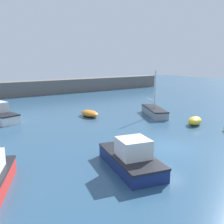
{
  "coord_description": "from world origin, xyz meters",
  "views": [
    {
      "loc": [
        -12.43,
        -11.81,
        6.08
      ],
      "look_at": [
        0.87,
        8.26,
        0.96
      ],
      "focal_mm": 40.0,
      "sensor_mm": 36.0,
      "label": 1
    }
  ],
  "objects_px": {
    "rowboat_white_midwater": "(90,113)",
    "motorboat_grey_hull": "(0,114)",
    "cabin_cruiser_white": "(131,158)",
    "fishing_dinghy_green": "(195,121)",
    "sailboat_twin_hulled": "(154,111)"
  },
  "relations": [
    {
      "from": "rowboat_white_midwater",
      "to": "sailboat_twin_hulled",
      "type": "xyz_separation_m",
      "value": [
        6.14,
        -3.51,
        0.13
      ]
    },
    {
      "from": "rowboat_white_midwater",
      "to": "fishing_dinghy_green",
      "type": "xyz_separation_m",
      "value": [
        6.6,
        -8.56,
        0.05
      ]
    },
    {
      "from": "rowboat_white_midwater",
      "to": "fishing_dinghy_green",
      "type": "distance_m",
      "value": 10.81
    },
    {
      "from": "cabin_cruiser_white",
      "to": "fishing_dinghy_green",
      "type": "height_order",
      "value": "cabin_cruiser_white"
    },
    {
      "from": "sailboat_twin_hulled",
      "to": "fishing_dinghy_green",
      "type": "xyz_separation_m",
      "value": [
        0.46,
        -5.05,
        -0.08
      ]
    },
    {
      "from": "sailboat_twin_hulled",
      "to": "motorboat_grey_hull",
      "type": "height_order",
      "value": "sailboat_twin_hulled"
    },
    {
      "from": "rowboat_white_midwater",
      "to": "motorboat_grey_hull",
      "type": "height_order",
      "value": "motorboat_grey_hull"
    },
    {
      "from": "rowboat_white_midwater",
      "to": "sailboat_twin_hulled",
      "type": "height_order",
      "value": "sailboat_twin_hulled"
    },
    {
      "from": "cabin_cruiser_white",
      "to": "fishing_dinghy_green",
      "type": "relative_size",
      "value": 2.2
    },
    {
      "from": "fishing_dinghy_green",
      "to": "motorboat_grey_hull",
      "type": "bearing_deg",
      "value": -61.65
    },
    {
      "from": "motorboat_grey_hull",
      "to": "rowboat_white_midwater",
      "type": "bearing_deg",
      "value": 55.22
    },
    {
      "from": "cabin_cruiser_white",
      "to": "motorboat_grey_hull",
      "type": "bearing_deg",
      "value": 26.77
    },
    {
      "from": "cabin_cruiser_white",
      "to": "motorboat_grey_hull",
      "type": "height_order",
      "value": "motorboat_grey_hull"
    },
    {
      "from": "motorboat_grey_hull",
      "to": "fishing_dinghy_green",
      "type": "distance_m",
      "value": 19.0
    },
    {
      "from": "motorboat_grey_hull",
      "to": "fishing_dinghy_green",
      "type": "xyz_separation_m",
      "value": [
        15.09,
        -11.54,
        -0.32
      ]
    }
  ]
}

